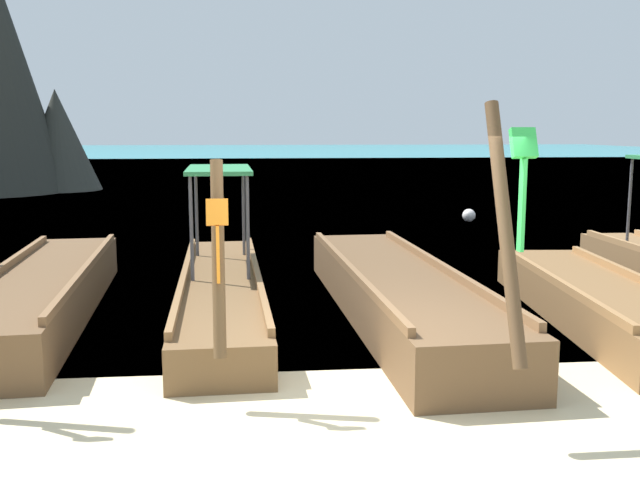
{
  "coord_description": "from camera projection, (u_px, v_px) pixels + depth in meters",
  "views": [
    {
      "loc": [
        -0.89,
        -6.25,
        2.55
      ],
      "look_at": [
        0.0,
        3.05,
        1.11
      ],
      "focal_mm": 39.98,
      "sensor_mm": 36.0,
      "label": 1
    }
  ],
  "objects": [
    {
      "name": "ground",
      "position": [
        351.0,
        407.0,
        6.62
      ],
      "size": [
        120.0,
        120.0,
        0.0
      ],
      "primitive_type": "plane",
      "color": "beige"
    },
    {
      "name": "sea_water",
      "position": [
        261.0,
        158.0,
        66.68
      ],
      "size": [
        120.0,
        120.0,
        0.0
      ],
      "primitive_type": "plane",
      "color": "teal",
      "rests_on": "ground"
    },
    {
      "name": "longtail_boat_blue_ribbon",
      "position": [
        45.0,
        294.0,
        9.76
      ],
      "size": [
        1.67,
        6.63,
        2.58
      ],
      "color": "brown",
      "rests_on": "ground"
    },
    {
      "name": "longtail_boat_orange_ribbon",
      "position": [
        221.0,
        288.0,
        10.16
      ],
      "size": [
        1.37,
        7.1,
        2.29
      ],
      "color": "brown",
      "rests_on": "ground"
    },
    {
      "name": "longtail_boat_green_ribbon",
      "position": [
        396.0,
        293.0,
        9.76
      ],
      "size": [
        1.67,
        7.59,
        2.81
      ],
      "color": "brown",
      "rests_on": "ground"
    },
    {
      "name": "longtail_boat_turquoise_ribbon",
      "position": [
        597.0,
        302.0,
        9.49
      ],
      "size": [
        1.69,
        5.67,
        2.39
      ],
      "color": "brown",
      "rests_on": "ground"
    },
    {
      "name": "mooring_buoy_near",
      "position": [
        469.0,
        215.0,
        19.97
      ],
      "size": [
        0.37,
        0.37,
        0.37
      ],
      "color": "white",
      "rests_on": "sea_water"
    }
  ]
}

